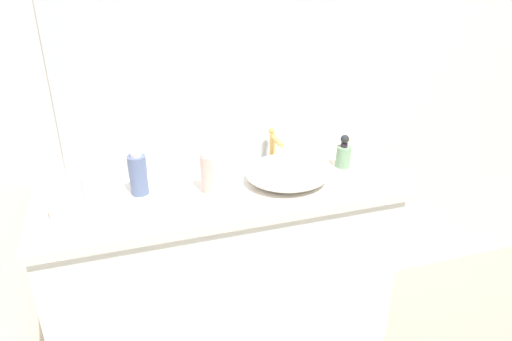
% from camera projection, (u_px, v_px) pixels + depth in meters
% --- Properties ---
extents(bathroom_wall_rear, '(6.00, 0.06, 2.60)m').
position_uv_depth(bathroom_wall_rear, '(228.00, 74.00, 2.09)').
color(bathroom_wall_rear, silver).
rests_on(bathroom_wall_rear, ground).
extents(vanity_counter, '(1.52, 0.52, 0.88)m').
position_uv_depth(vanity_counter, '(225.00, 275.00, 2.17)').
color(vanity_counter, white).
rests_on(vanity_counter, ground).
extents(wall_mirror_panel, '(1.23, 0.01, 0.95)m').
position_uv_depth(wall_mirror_panel, '(203.00, 64.00, 2.00)').
color(wall_mirror_panel, '#B2BCC6').
rests_on(wall_mirror_panel, vanity_counter).
extents(sink_basin, '(0.37, 0.34, 0.10)m').
position_uv_depth(sink_basin, '(288.00, 172.00, 2.03)').
color(sink_basin, white).
rests_on(sink_basin, vanity_counter).
extents(faucet, '(0.03, 0.15, 0.18)m').
position_uv_depth(faucet, '(274.00, 144.00, 2.16)').
color(faucet, '#DDA751').
rests_on(faucet, vanity_counter).
extents(soap_dispenser, '(0.07, 0.07, 0.16)m').
position_uv_depth(soap_dispenser, '(344.00, 154.00, 2.16)').
color(soap_dispenser, gray).
rests_on(soap_dispenser, vanity_counter).
extents(lotion_bottle, '(0.07, 0.07, 0.19)m').
position_uv_depth(lotion_bottle, '(138.00, 174.00, 1.92)').
color(lotion_bottle, slate).
rests_on(lotion_bottle, vanity_counter).
extents(perfume_bottle, '(0.05, 0.05, 0.18)m').
position_uv_depth(perfume_bottle, '(207.00, 172.00, 1.93)').
color(perfume_bottle, '#D9A29A').
rests_on(perfume_bottle, vanity_counter).
extents(tissue_box, '(0.13, 0.13, 0.18)m').
position_uv_depth(tissue_box, '(67.00, 196.00, 1.77)').
color(tissue_box, silver).
rests_on(tissue_box, vanity_counter).
extents(candle_jar, '(0.06, 0.06, 0.05)m').
position_uv_depth(candle_jar, '(109.00, 203.00, 1.83)').
color(candle_jar, silver).
rests_on(candle_jar, vanity_counter).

